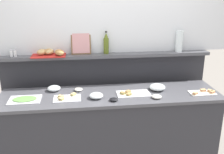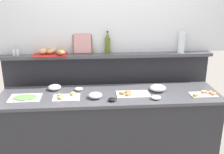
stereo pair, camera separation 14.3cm
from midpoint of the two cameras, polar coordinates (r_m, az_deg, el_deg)
The scene contains 19 objects.
ground_plane at distance 3.97m, azimuth -2.42°, elevation -12.25°, with size 12.00×12.00×0.00m, color gray.
buffet_counter at distance 3.23m, azimuth -1.59°, elevation -10.95°, with size 2.49×0.64×0.89m.
back_ledge_unit at distance 3.58m, azimuth -2.42°, elevation -4.05°, with size 2.63×0.22×1.25m.
sandwich_platter_front at distance 2.96m, azimuth -11.03°, elevation -4.45°, with size 0.29×0.20×0.04m.
sandwich_platter_side at distance 3.20m, azimuth 17.66°, elevation -3.17°, with size 0.29×0.16×0.04m.
sandwich_platter_rear at distance 3.03m, azimuth 2.97°, elevation -3.56°, with size 0.38×0.21×0.04m.
cold_cuts_platter at distance 3.04m, azimuth -19.40°, elevation -4.55°, with size 0.34×0.24×0.02m.
glass_bowl_large at distance 2.92m, azimuth -4.79°, elevation -4.03°, with size 0.15×0.15×0.06m.
glass_bowl_medium at distance 3.17m, azimuth 8.35°, elevation -2.20°, with size 0.19×0.19×0.08m.
glass_bowl_small at distance 3.20m, azimuth -13.55°, elevation -2.42°, with size 0.15×0.15×0.06m.
condiment_bowl_dark at distance 2.85m, azimuth -1.09°, elevation -4.84°, with size 0.09×0.09×0.03m, color black.
condiment_bowl_teal at distance 2.95m, azimuth 8.13°, elevation -4.16°, with size 0.11×0.11×0.04m, color silver.
condiment_bowl_cream at distance 3.15m, azimuth -8.46°, elevation -2.66°, with size 0.10×0.10×0.03m, color silver.
olive_oil_bottle at distance 3.31m, azimuth -2.53°, elevation 7.12°, with size 0.06×0.06×0.28m.
salt_shaker at distance 3.41m, azimuth -21.85°, elevation 4.73°, with size 0.03×0.03×0.09m.
pepper_shaker at distance 3.40m, azimuth -21.13°, elevation 4.77°, with size 0.03×0.03×0.09m.
bread_basket at distance 3.32m, azimuth -14.36°, elevation 5.02°, with size 0.41×0.28×0.08m.
framed_picture at distance 3.31m, azimuth -7.88°, elevation 7.13°, with size 0.24×0.08×0.27m.
water_carafe at distance 3.48m, azimuth 13.01°, elevation 7.44°, with size 0.09×0.09×0.27m, color silver.
Camera 1 is at (-0.34, -2.78, 2.05)m, focal length 42.88 mm.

